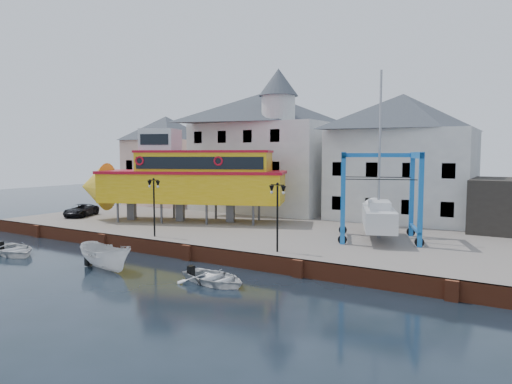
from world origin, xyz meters
The scene contains 14 objects.
ground centered at (0.00, 0.00, 0.00)m, with size 140.00×140.00×0.00m, color #18252D.
hardstanding centered at (0.00, 11.00, 0.50)m, with size 44.00×22.00×1.00m, color slate.
quay_wall centered at (0.00, 0.10, 0.50)m, with size 44.00×0.47×1.00m.
building_pink centered at (-18.00, 18.00, 6.15)m, with size 8.00×7.00×10.30m.
building_white_main centered at (-4.87, 18.39, 7.34)m, with size 14.00×8.30×14.00m.
building_white_right centered at (9.00, 19.00, 6.60)m, with size 12.00×8.00×11.20m.
lamp_post_left centered at (-4.00, 1.20, 4.17)m, with size 1.12×0.32×4.20m.
lamp_post_right centered at (6.00, 1.20, 4.17)m, with size 1.12×0.32×4.20m.
tour_boat centered at (-7.41, 8.06, 4.81)m, with size 18.84×11.03×8.07m.
travel_lift centered at (9.87, 8.84, 2.95)m, with size 6.51×7.87×11.58m.
van centered at (-17.52, 5.50, 1.57)m, with size 1.90×4.12×1.14m, color black.
motorboat_a centered at (-2.60, -4.41, 0.00)m, with size 1.73×4.61×1.78m, color silver.
motorboat_b centered at (4.71, -3.44, 0.00)m, with size 2.91×4.08×0.84m, color silver.
motorboat_d centered at (-11.28, -4.87, 0.00)m, with size 3.14×4.40×0.91m, color silver.
Camera 1 is at (18.92, -22.70, 6.89)m, focal length 32.00 mm.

